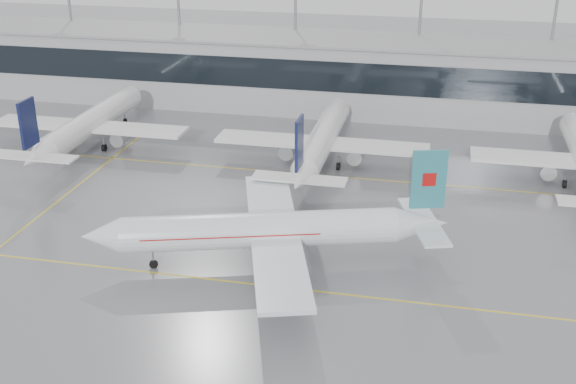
# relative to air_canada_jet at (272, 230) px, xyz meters

# --- Properties ---
(ground) EXTENTS (320.00, 320.00, 0.00)m
(ground) POSITION_rel_air_canada_jet_xyz_m (0.02, -4.62, -3.83)
(ground) COLOR gray
(ground) RESTS_ON ground
(taxi_line_main) EXTENTS (120.00, 0.25, 0.01)m
(taxi_line_main) POSITION_rel_air_canada_jet_xyz_m (0.02, -4.62, -3.83)
(taxi_line_main) COLOR yellow
(taxi_line_main) RESTS_ON ground
(taxi_line_north) EXTENTS (120.00, 0.25, 0.01)m
(taxi_line_north) POSITION_rel_air_canada_jet_xyz_m (0.02, 25.38, -3.83)
(taxi_line_north) COLOR yellow
(taxi_line_north) RESTS_ON ground
(taxi_line_cross) EXTENTS (0.25, 60.00, 0.01)m
(taxi_line_cross) POSITION_rel_air_canada_jet_xyz_m (-29.98, 10.38, -3.83)
(taxi_line_cross) COLOR yellow
(taxi_line_cross) RESTS_ON ground
(terminal) EXTENTS (180.00, 15.00, 12.00)m
(terminal) POSITION_rel_air_canada_jet_xyz_m (0.02, 57.38, 2.17)
(terminal) COLOR #9E9EA2
(terminal) RESTS_ON ground
(terminal_glass) EXTENTS (180.00, 0.20, 5.00)m
(terminal_glass) POSITION_rel_air_canada_jet_xyz_m (0.02, 49.83, 3.67)
(terminal_glass) COLOR black
(terminal_glass) RESTS_ON ground
(terminal_roof) EXTENTS (182.00, 16.00, 0.40)m
(terminal_roof) POSITION_rel_air_canada_jet_xyz_m (0.02, 57.38, 8.37)
(terminal_roof) COLOR gray
(terminal_roof) RESTS_ON ground
(light_masts) EXTENTS (156.40, 1.00, 22.60)m
(light_masts) POSITION_rel_air_canada_jet_xyz_m (0.02, 63.38, 9.51)
(light_masts) COLOR gray
(light_masts) RESTS_ON ground
(air_canada_jet) EXTENTS (37.12, 30.53, 12.03)m
(air_canada_jet) POSITION_rel_air_canada_jet_xyz_m (0.00, 0.00, 0.00)
(air_canada_jet) COLOR white
(air_canada_jet) RESTS_ON ground
(parked_jet_b) EXTENTS (29.64, 36.96, 11.72)m
(parked_jet_b) POSITION_rel_air_canada_jet_xyz_m (-34.98, 29.07, -0.12)
(parked_jet_b) COLOR white
(parked_jet_b) RESTS_ON ground
(parked_jet_c) EXTENTS (29.64, 36.96, 11.72)m
(parked_jet_c) POSITION_rel_air_canada_jet_xyz_m (0.02, 29.07, -0.12)
(parked_jet_c) COLOR white
(parked_jet_c) RESTS_ON ground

